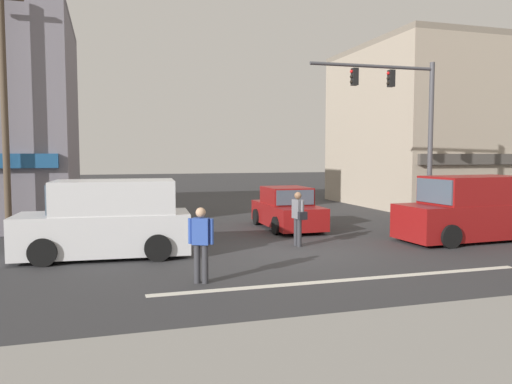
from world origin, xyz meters
name	(u,v)px	position (x,y,z in m)	size (l,w,h in m)	color
ground_plane	(293,251)	(0.00, 0.00, 0.00)	(120.00, 120.00, 0.00)	#333335
lane_marking_stripe	(349,280)	(0.00, -3.50, 0.00)	(9.00, 0.24, 0.01)	silver
building_right_corner	(445,127)	(13.32, 10.75, 4.36)	(10.50, 9.58, 8.73)	tan
utility_pole_near_left	(4,109)	(-8.35, 4.77, 4.29)	(1.40, 0.22, 8.29)	brown
traffic_light_mast	(408,117)	(5.42, 2.54, 4.18)	(4.89, 0.31, 6.20)	#47474C
sedan_parked_curbside	(287,210)	(1.38, 4.26, 0.71)	(1.94, 4.13, 1.58)	maroon
van_waiting_far	(108,221)	(-5.19, 0.74, 1.01)	(4.72, 2.29, 2.11)	silver
van_approaching_near	(469,210)	(6.15, 0.03, 1.01)	(4.68, 2.21, 2.11)	maroon
pedestrian_mid_crossing	(201,240)	(-3.25, -2.83, 0.95)	(0.52, 0.35, 1.67)	#333338
pedestrian_far_side	(298,215)	(0.41, 0.69, 0.95)	(0.32, 0.69, 1.67)	#333338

